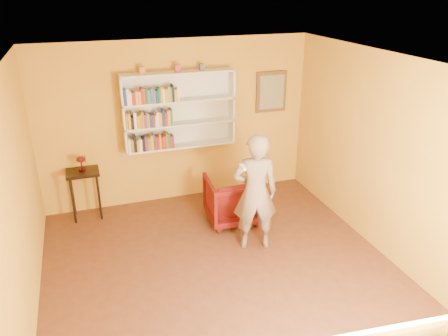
{
  "coord_description": "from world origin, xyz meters",
  "views": [
    {
      "loc": [
        -1.48,
        -4.29,
        3.51
      ],
      "look_at": [
        0.22,
        0.75,
        1.22
      ],
      "focal_mm": 35.0,
      "sensor_mm": 36.0,
      "label": 1
    }
  ],
  "objects_px": {
    "ruby_lustre": "(81,161)",
    "person": "(255,193)",
    "console_table": "(84,179)",
    "armchair": "(232,199)",
    "bookshelf": "(178,110)"
  },
  "relations": [
    {
      "from": "bookshelf",
      "to": "armchair",
      "type": "distance_m",
      "value": 1.68
    },
    {
      "from": "bookshelf",
      "to": "ruby_lustre",
      "type": "bearing_deg",
      "value": -174.26
    },
    {
      "from": "person",
      "to": "armchair",
      "type": "bearing_deg",
      "value": -73.43
    },
    {
      "from": "ruby_lustre",
      "to": "person",
      "type": "xyz_separation_m",
      "value": [
        2.21,
        -1.63,
        -0.13
      ]
    },
    {
      "from": "console_table",
      "to": "person",
      "type": "relative_size",
      "value": 0.48
    },
    {
      "from": "ruby_lustre",
      "to": "person",
      "type": "height_order",
      "value": "person"
    },
    {
      "from": "console_table",
      "to": "armchair",
      "type": "xyz_separation_m",
      "value": [
        2.17,
        -0.83,
        -0.3
      ]
    },
    {
      "from": "armchair",
      "to": "person",
      "type": "xyz_separation_m",
      "value": [
        0.04,
        -0.79,
        0.48
      ]
    },
    {
      "from": "bookshelf",
      "to": "ruby_lustre",
      "type": "xyz_separation_m",
      "value": [
        -1.59,
        -0.16,
        -0.62
      ]
    },
    {
      "from": "person",
      "to": "console_table",
      "type": "bearing_deg",
      "value": -22.74
    },
    {
      "from": "console_table",
      "to": "armchair",
      "type": "distance_m",
      "value": 2.34
    },
    {
      "from": "console_table",
      "to": "bookshelf",
      "type": "bearing_deg",
      "value": 5.74
    },
    {
      "from": "ruby_lustre",
      "to": "person",
      "type": "relative_size",
      "value": 0.14
    },
    {
      "from": "armchair",
      "to": "console_table",
      "type": "bearing_deg",
      "value": -17.34
    },
    {
      "from": "bookshelf",
      "to": "armchair",
      "type": "xyz_separation_m",
      "value": [
        0.58,
        -0.99,
        -1.23
      ]
    }
  ]
}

